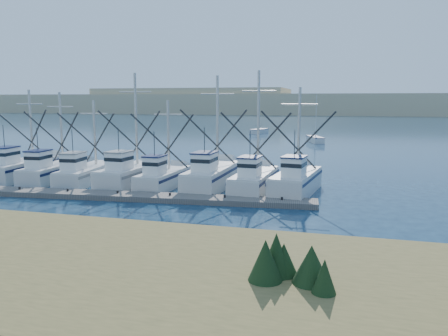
{
  "coord_description": "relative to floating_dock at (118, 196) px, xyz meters",
  "views": [
    {
      "loc": [
        7.11,
        -22.87,
        7.19
      ],
      "look_at": [
        -1.06,
        8.0,
        2.19
      ],
      "focal_mm": 35.0,
      "sensor_mm": 36.0,
      "label": 1
    }
  ],
  "objects": [
    {
      "name": "ground",
      "position": [
        8.49,
        -5.48,
        -0.19
      ],
      "size": [
        500.0,
        500.0,
        0.0
      ],
      "primitive_type": "plane",
      "color": "#0D2239",
      "rests_on": "ground"
    },
    {
      "name": "floating_dock",
      "position": [
        0.0,
        0.0,
        0.0
      ],
      "size": [
        28.99,
        4.24,
        0.39
      ],
      "primitive_type": "cube",
      "rotation": [
        0.0,
        0.0,
        0.08
      ],
      "color": "slate",
      "rests_on": "ground"
    },
    {
      "name": "dune_ridge",
      "position": [
        8.49,
        204.52,
        4.81
      ],
      "size": [
        360.0,
        60.0,
        10.0
      ],
      "primitive_type": "cube",
      "color": "tan",
      "rests_on": "ground"
    },
    {
      "name": "trawler_fleet",
      "position": [
        0.08,
        4.98,
        0.77
      ],
      "size": [
        28.44,
        8.84,
        9.49
      ],
      "color": "silver",
      "rests_on": "ground"
    },
    {
      "name": "sailboat_near",
      "position": [
        11.65,
        47.38,
        0.3
      ],
      "size": [
        3.46,
        6.4,
        8.1
      ],
      "rotation": [
        0.0,
        0.0,
        0.31
      ],
      "color": "silver",
      "rests_on": "ground"
    },
    {
      "name": "sailboat_far",
      "position": [
        -1.14,
        64.37,
        0.3
      ],
      "size": [
        3.48,
        5.61,
        8.1
      ],
      "rotation": [
        0.0,
        0.0,
        -0.33
      ],
      "color": "silver",
      "rests_on": "ground"
    }
  ]
}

